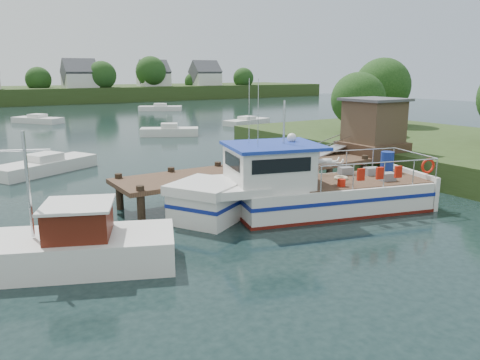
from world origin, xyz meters
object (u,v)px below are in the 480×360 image
moored_b (169,131)px  moored_d (38,120)px  dock (341,141)px  moored_far (160,108)px  lobster_boat (300,189)px  moored_a (45,165)px  moored_c (247,121)px  work_boat (50,248)px

moored_b → moored_d: size_ratio=0.89×
dock → moored_far: size_ratio=2.44×
dock → lobster_boat: size_ratio=1.41×
dock → moored_d: bearing=101.7°
lobster_boat → moored_a: 16.54m
moored_far → moored_c: moored_far is taller
moored_b → moored_c: bearing=12.2°
dock → moored_c: bearing=66.7°
moored_d → lobster_boat: bearing=-91.8°
moored_b → dock: bearing=-97.5°
work_boat → moored_b: (15.79, 26.23, -0.24)m
moored_b → moored_d: bearing=106.3°
moored_b → moored_c: size_ratio=0.89×
moored_a → moored_b: moored_b is taller
work_boat → moored_a: bearing=103.2°
dock → moored_b: bearing=90.3°
work_boat → moored_c: size_ratio=1.26×
dock → lobster_boat: (-5.68, -3.41, -1.21)m
lobster_boat → moored_a: lobster_boat is taller
dock → lobster_boat: lobster_boat is taller
lobster_boat → moored_d: size_ratio=1.87×
lobster_boat → moored_a: bearing=132.6°
moored_c → moored_d: (-19.95, 14.66, 0.04)m
dock → moored_c: 28.98m
dock → moored_d: size_ratio=2.64×
moored_far → moored_a: 45.67m
lobster_boat → moored_a: size_ratio=1.80×
work_boat → dock: bearing=36.7°
moored_far → moored_c: 23.50m
lobster_boat → moored_b: lobster_boat is taller
lobster_boat → work_boat: 10.24m
moored_a → moored_far: bearing=51.0°
dock → moored_a: size_ratio=2.54×
moored_far → moored_a: (-24.11, -38.78, 0.01)m
lobster_boat → moored_b: (5.57, 25.77, -0.59)m
moored_b → moored_c: 12.29m
moored_far → moored_b: size_ratio=1.21×
moored_far → moored_c: bearing=-73.8°
dock → moored_a: dock is taller
moored_far → moored_d: (-19.37, -8.84, -0.02)m
lobster_boat → moored_c: bearing=75.5°
moored_a → dock: bearing=-47.5°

